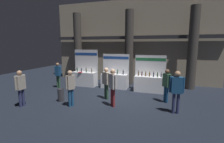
{
  "coord_description": "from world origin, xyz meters",
  "views": [
    {
      "loc": [
        2.52,
        -8.16,
        2.86
      ],
      "look_at": [
        -0.38,
        0.67,
        1.35
      ],
      "focal_mm": 26.13,
      "sensor_mm": 36.0,
      "label": 1
    }
  ],
  "objects": [
    {
      "name": "exhibitor_booth_1",
      "position": [
        -0.66,
        2.05,
        0.57
      ],
      "size": [
        1.83,
        0.66,
        2.26
      ],
      "color": "white",
      "rests_on": "ground_plane"
    },
    {
      "name": "visitor_6",
      "position": [
        -3.79,
        -2.53,
        1.03
      ],
      "size": [
        0.23,
        0.58,
        1.72
      ],
      "rotation": [
        0.0,
        0.0,
        4.7
      ],
      "color": "navy",
      "rests_on": "ground_plane"
    },
    {
      "name": "exhibitor_booth_0",
      "position": [
        -2.84,
        1.95,
        0.62
      ],
      "size": [
        1.77,
        0.74,
        2.53
      ],
      "color": "white",
      "rests_on": "ground_plane"
    },
    {
      "name": "visitor_1",
      "position": [
        -1.6,
        -1.79,
        1.0
      ],
      "size": [
        0.34,
        0.41,
        1.72
      ],
      "rotation": [
        0.0,
        0.0,
        4.13
      ],
      "color": "navy",
      "rests_on": "ground_plane"
    },
    {
      "name": "visitor_5",
      "position": [
        3.02,
        -1.12,
        1.1
      ],
      "size": [
        0.6,
        0.25,
        1.82
      ],
      "rotation": [
        0.0,
        0.0,
        3.26
      ],
      "color": "navy",
      "rests_on": "ground_plane"
    },
    {
      "name": "visitor_2",
      "position": [
        -4.29,
        0.92,
        1.01
      ],
      "size": [
        0.5,
        0.25,
        1.7
      ],
      "rotation": [
        0.0,
        0.0,
        6.27
      ],
      "color": "#33563D",
      "rests_on": "ground_plane"
    },
    {
      "name": "ground_plane",
      "position": [
        0.0,
        0.0,
        0.0
      ],
      "size": [
        25.18,
        25.18,
        0.0
      ],
      "primitive_type": "plane",
      "color": "black"
    },
    {
      "name": "trash_bin",
      "position": [
        -2.48,
        -1.34,
        0.33
      ],
      "size": [
        0.32,
        0.32,
        0.66
      ],
      "color": "#38383D",
      "rests_on": "ground_plane"
    },
    {
      "name": "visitor_4",
      "position": [
        0.27,
        -1.19,
        1.06
      ],
      "size": [
        0.42,
        0.4,
        1.78
      ],
      "rotation": [
        0.0,
        0.0,
        2.43
      ],
      "color": "maroon",
      "rests_on": "ground_plane"
    },
    {
      "name": "hall_colonnade",
      "position": [
        0.0,
        4.15,
        3.01
      ],
      "size": [
        12.59,
        1.39,
        6.21
      ],
      "color": "tan",
      "rests_on": "ground_plane"
    },
    {
      "name": "visitor_0",
      "position": [
        -0.38,
        -0.29,
        1.02
      ],
      "size": [
        0.49,
        0.42,
        1.7
      ],
      "rotation": [
        0.0,
        0.0,
        2.6
      ],
      "color": "#33563D",
      "rests_on": "ground_plane"
    },
    {
      "name": "visitor_3",
      "position": [
        2.63,
        0.16,
        1.01
      ],
      "size": [
        0.42,
        0.43,
        1.69
      ],
      "rotation": [
        0.0,
        0.0,
        2.3
      ],
      "color": "navy",
      "rests_on": "ground_plane"
    },
    {
      "name": "exhibitor_booth_2",
      "position": [
        1.65,
        1.85,
        0.58
      ],
      "size": [
        1.88,
        0.66,
        2.23
      ],
      "color": "white",
      "rests_on": "ground_plane"
    }
  ]
}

